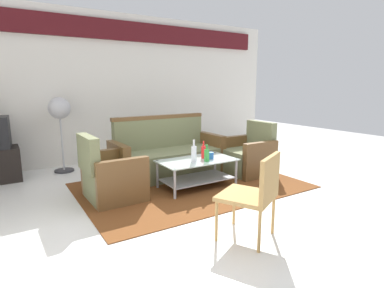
# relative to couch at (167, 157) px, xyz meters

# --- Properties ---
(ground_plane) EXTENTS (14.00, 14.00, 0.00)m
(ground_plane) POSITION_rel_couch_xyz_m (0.10, -1.45, -0.32)
(ground_plane) COLOR white
(wall_back) EXTENTS (6.52, 0.19, 2.80)m
(wall_back) POSITION_rel_couch_xyz_m (0.10, 1.61, 1.16)
(wall_back) COLOR silver
(wall_back) RESTS_ON ground
(rug) EXTENTS (3.14, 2.12, 0.01)m
(rug) POSITION_rel_couch_xyz_m (0.05, -0.66, -0.31)
(rug) COLOR brown
(rug) RESTS_ON ground
(couch) EXTENTS (1.81, 0.77, 0.96)m
(couch) POSITION_rel_couch_xyz_m (0.00, 0.00, 0.00)
(couch) COLOR #6B704C
(couch) RESTS_ON rug
(armchair_left) EXTENTS (0.72, 0.78, 0.85)m
(armchair_left) POSITION_rel_couch_xyz_m (-1.11, -0.56, -0.03)
(armchair_left) COLOR #6B704C
(armchair_left) RESTS_ON rug
(armchair_right) EXTENTS (0.70, 0.76, 0.85)m
(armchair_right) POSITION_rel_couch_xyz_m (1.20, -0.60, -0.03)
(armchair_right) COLOR #6B704C
(armchair_right) RESTS_ON rug
(coffee_table) EXTENTS (1.10, 0.60, 0.40)m
(coffee_table) POSITION_rel_couch_xyz_m (0.08, -0.76, -0.04)
(coffee_table) COLOR silver
(coffee_table) RESTS_ON rug
(bottle_red) EXTENTS (0.07, 0.07, 0.26)m
(bottle_red) POSITION_rel_couch_xyz_m (0.22, -0.73, 0.19)
(bottle_red) COLOR red
(bottle_red) RESTS_ON coffee_table
(bottle_green) EXTENTS (0.07, 0.07, 0.24)m
(bottle_green) POSITION_rel_couch_xyz_m (0.15, -0.90, 0.19)
(bottle_green) COLOR #2D8C38
(bottle_green) RESTS_ON coffee_table
(bottle_clear) EXTENTS (0.08, 0.08, 0.32)m
(bottle_clear) POSITION_rel_couch_xyz_m (-0.03, -0.85, 0.21)
(bottle_clear) COLOR silver
(bottle_clear) RESTS_ON coffee_table
(cup) EXTENTS (0.08, 0.08, 0.10)m
(cup) POSITION_rel_couch_xyz_m (0.28, -0.82, 0.14)
(cup) COLOR #2659A5
(cup) RESTS_ON coffee_table
(pedestal_fan) EXTENTS (0.36, 0.36, 1.27)m
(pedestal_fan) POSITION_rel_couch_xyz_m (-1.40, 1.15, 0.70)
(pedestal_fan) COLOR #2D2D33
(pedestal_fan) RESTS_ON ground
(wicker_chair) EXTENTS (0.65, 0.65, 0.84)m
(wicker_chair) POSITION_rel_couch_xyz_m (-0.29, -2.35, 0.18)
(wicker_chair) COLOR #AD844C
(wicker_chair) RESTS_ON ground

